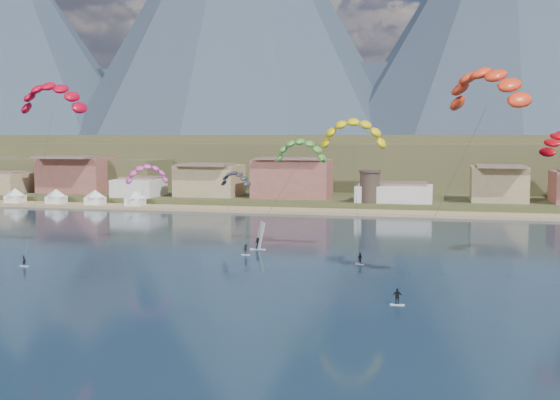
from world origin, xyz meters
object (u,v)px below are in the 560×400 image
watchtower (370,186)px  kitesurfer_red (52,93)px  kitesurfer_yellow (353,129)px  windsurfer (259,241)px  kitesurfer_green (300,148)px  kitesurfer_orange (487,82)px

watchtower → kitesurfer_red: (-45.09, -76.86, 20.13)m
kitesurfer_yellow → windsurfer: (-15.97, -0.91, -19.05)m
kitesurfer_yellow → kitesurfer_green: kitesurfer_yellow is taller
kitesurfer_orange → windsurfer: (-35.73, 20.20, -24.70)m
kitesurfer_red → kitesurfer_yellow: size_ratio=1.27×
windsurfer → kitesurfer_orange: bearing=-29.5°
watchtower → kitesurfer_yellow: 68.35m
kitesurfer_red → watchtower: bearing=59.6°
kitesurfer_green → windsurfer: size_ratio=4.45×
watchtower → kitesurfer_orange: (23.62, -87.86, 19.86)m
kitesurfer_orange → kitesurfer_yellow: bearing=133.1°
windsurfer → kitesurfer_red: bearing=-164.4°
watchtower → kitesurfer_green: 63.46m
watchtower → kitesurfer_orange: bearing=-75.0°
kitesurfer_orange → kitesurfer_green: bearing=139.1°
watchtower → kitesurfer_green: size_ratio=0.40×
kitesurfer_red → windsurfer: (32.97, 9.20, -24.97)m
kitesurfer_yellow → watchtower: bearing=93.3°
watchtower → kitesurfer_red: size_ratio=0.28×
kitesurfer_orange → windsurfer: size_ratio=6.48×
kitesurfer_orange → kitesurfer_green: size_ratio=1.46×
kitesurfer_green → windsurfer: (-6.10, -5.45, -15.86)m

